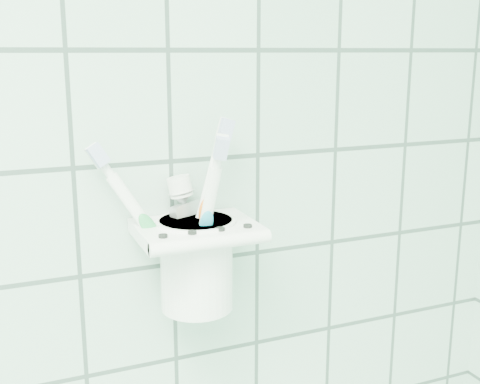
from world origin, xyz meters
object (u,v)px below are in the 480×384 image
object	(u,v)px
toothpaste_tube	(203,227)
toothbrush_orange	(189,213)
cup	(196,261)
toothbrush_blue	(179,210)
holder_bracket	(196,231)
toothbrush_pink	(200,211)

from	to	relation	value
toothpaste_tube	toothbrush_orange	bearing A→B (deg)	179.23
cup	toothbrush_blue	bearing A→B (deg)	177.77
holder_bracket	toothbrush_orange	bearing A→B (deg)	112.37
holder_bracket	toothbrush_pink	xyz separation A→B (m)	(0.00, -0.01, 0.02)
toothbrush_pink	toothbrush_orange	bearing A→B (deg)	100.93
toothbrush_blue	toothpaste_tube	distance (m)	0.04
toothbrush_pink	toothbrush_blue	distance (m)	0.02
holder_bracket	toothpaste_tube	world-z (taller)	toothpaste_tube
toothbrush_blue	holder_bracket	bearing A→B (deg)	-12.59
cup	toothbrush_blue	distance (m)	0.06
toothbrush_blue	toothpaste_tube	world-z (taller)	toothbrush_blue
holder_bracket	cup	size ratio (longest dim) A/B	1.25
holder_bracket	cup	world-z (taller)	same
toothbrush_pink	toothpaste_tube	distance (m)	0.04
cup	toothpaste_tube	distance (m)	0.04
holder_bracket	toothpaste_tube	distance (m)	0.02
cup	toothbrush_orange	xyz separation A→B (m)	(-0.01, 0.01, 0.05)
toothbrush_orange	toothbrush_blue	bearing A→B (deg)	-146.63
cup	toothpaste_tube	world-z (taller)	toothpaste_tube
cup	toothbrush_blue	size ratio (longest dim) A/B	0.49
cup	toothbrush_pink	bearing A→B (deg)	-82.72
toothbrush_blue	toothbrush_orange	size ratio (longest dim) A/B	1.05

